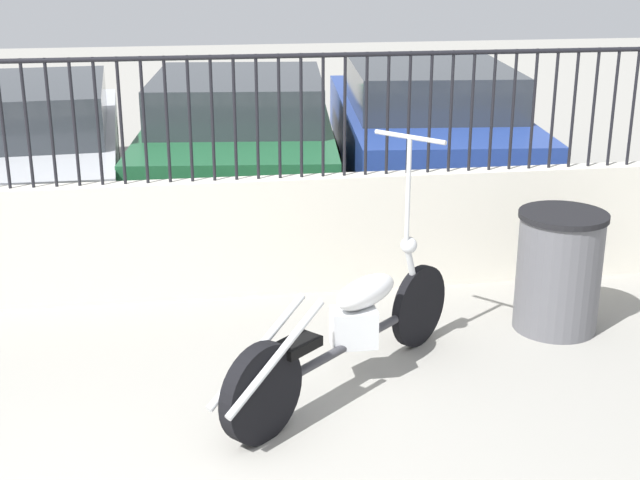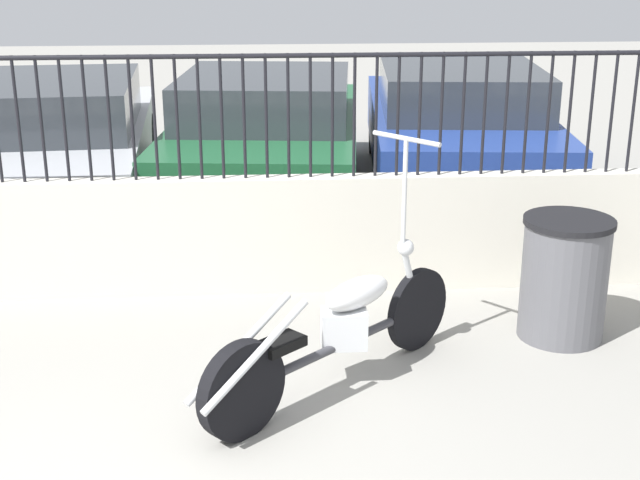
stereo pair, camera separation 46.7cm
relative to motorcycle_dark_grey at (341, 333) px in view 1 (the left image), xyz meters
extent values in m
cube|color=beige|center=(-1.34, 1.70, 0.07)|extent=(9.42, 0.18, 0.92)
cylinder|color=black|center=(-2.16, 1.70, 1.00)|extent=(0.02, 0.02, 0.93)
cylinder|color=black|center=(-2.00, 1.70, 1.00)|extent=(0.02, 0.02, 0.93)
cylinder|color=black|center=(-1.83, 1.70, 1.00)|extent=(0.02, 0.02, 0.93)
cylinder|color=black|center=(-1.67, 1.70, 1.00)|extent=(0.02, 0.02, 0.93)
cylinder|color=black|center=(-1.50, 1.70, 1.00)|extent=(0.02, 0.02, 0.93)
cylinder|color=black|center=(-1.34, 1.70, 1.00)|extent=(0.02, 0.02, 0.93)
cylinder|color=black|center=(-1.17, 1.70, 1.00)|extent=(0.02, 0.02, 0.93)
cylinder|color=black|center=(-1.01, 1.70, 1.00)|extent=(0.02, 0.02, 0.93)
cylinder|color=black|center=(-0.84, 1.70, 1.00)|extent=(0.02, 0.02, 0.93)
cylinder|color=black|center=(-0.68, 1.70, 1.00)|extent=(0.02, 0.02, 0.93)
cylinder|color=black|center=(-0.51, 1.70, 1.00)|extent=(0.02, 0.02, 0.93)
cylinder|color=black|center=(-0.34, 1.70, 1.00)|extent=(0.02, 0.02, 0.93)
cylinder|color=black|center=(-0.18, 1.70, 1.00)|extent=(0.02, 0.02, 0.93)
cylinder|color=black|center=(-0.01, 1.70, 1.00)|extent=(0.02, 0.02, 0.93)
cylinder|color=black|center=(0.15, 1.70, 1.00)|extent=(0.02, 0.02, 0.93)
cylinder|color=black|center=(0.32, 1.70, 1.00)|extent=(0.02, 0.02, 0.93)
cylinder|color=black|center=(0.48, 1.70, 1.00)|extent=(0.02, 0.02, 0.93)
cylinder|color=black|center=(0.65, 1.70, 1.00)|extent=(0.02, 0.02, 0.93)
cylinder|color=black|center=(0.81, 1.70, 1.00)|extent=(0.02, 0.02, 0.93)
cylinder|color=black|center=(0.98, 1.70, 1.00)|extent=(0.02, 0.02, 0.93)
cylinder|color=black|center=(1.14, 1.70, 1.00)|extent=(0.02, 0.02, 0.93)
cylinder|color=black|center=(1.31, 1.70, 1.00)|extent=(0.02, 0.02, 0.93)
cylinder|color=black|center=(1.47, 1.70, 1.00)|extent=(0.02, 0.02, 0.93)
cylinder|color=black|center=(1.64, 1.70, 1.00)|extent=(0.02, 0.02, 0.93)
cylinder|color=black|center=(1.80, 1.70, 1.00)|extent=(0.02, 0.02, 0.93)
cylinder|color=black|center=(1.97, 1.70, 1.00)|extent=(0.02, 0.02, 0.93)
cylinder|color=black|center=(2.13, 1.70, 1.00)|extent=(0.02, 0.02, 0.93)
cylinder|color=black|center=(2.30, 1.70, 1.00)|extent=(0.02, 0.02, 0.93)
cylinder|color=black|center=(2.46, 1.70, 1.00)|extent=(0.02, 0.02, 0.93)
cylinder|color=black|center=(2.63, 1.70, 1.00)|extent=(0.02, 0.02, 0.93)
cylinder|color=black|center=(-1.34, 1.70, 1.45)|extent=(9.42, 0.04, 0.04)
cylinder|color=black|center=(0.64, 0.58, -0.11)|extent=(0.46, 0.42, 0.57)
cylinder|color=black|center=(-0.52, -0.47, -0.11)|extent=(0.49, 0.46, 0.58)
cylinder|color=#38383D|center=(0.06, 0.05, -0.11)|extent=(1.11, 1.01, 0.06)
cube|color=silver|center=(0.10, 0.09, -0.01)|extent=(0.28, 0.18, 0.24)
ellipsoid|color=white|center=(0.18, 0.17, 0.19)|extent=(0.53, 0.51, 0.18)
cube|color=black|center=(-0.30, -0.27, 0.07)|extent=(0.31, 0.31, 0.06)
cylinder|color=silver|center=(0.57, 0.52, 0.14)|extent=(0.19, 0.18, 0.51)
sphere|color=silver|center=(0.53, 0.48, 0.37)|extent=(0.11, 0.11, 0.11)
cylinder|color=silver|center=(0.51, 0.46, 0.74)|extent=(0.03, 0.03, 0.70)
cylinder|color=silver|center=(0.51, 0.46, 1.09)|extent=(0.37, 0.41, 0.03)
cylinder|color=silver|center=(-0.44, -0.49, 0.11)|extent=(0.61, 0.56, 0.44)
cylinder|color=silver|center=(-0.53, -0.39, 0.11)|extent=(0.61, 0.56, 0.44)
cylinder|color=#56565B|center=(1.68, 0.70, 0.02)|extent=(0.59, 0.59, 0.82)
cylinder|color=black|center=(1.68, 0.70, 0.45)|extent=(0.62, 0.62, 0.04)
cylinder|color=black|center=(-1.74, 5.85, -0.07)|extent=(0.15, 0.65, 0.64)
cylinder|color=black|center=(-1.56, 3.06, -0.07)|extent=(0.15, 0.65, 0.64)
cube|color=#B7BABF|center=(-2.48, 4.40, 0.15)|extent=(2.06, 4.61, 0.59)
cube|color=#2D3338|center=(-2.47, 4.18, 0.68)|extent=(1.73, 2.26, 0.48)
cylinder|color=black|center=(-1.05, 5.90, -0.07)|extent=(0.18, 0.65, 0.64)
cylinder|color=black|center=(0.71, 5.71, -0.07)|extent=(0.18, 0.65, 0.64)
cylinder|color=black|center=(-1.33, 3.28, -0.07)|extent=(0.18, 0.65, 0.64)
cylinder|color=black|center=(0.43, 3.10, -0.07)|extent=(0.18, 0.65, 0.64)
cube|color=#1E5933|center=(-0.31, 4.50, 0.16)|extent=(2.32, 4.42, 0.62)
cube|color=#2D3338|center=(-0.33, 4.29, 0.70)|extent=(1.90, 2.20, 0.46)
cylinder|color=black|center=(1.06, 6.31, -0.07)|extent=(0.17, 0.65, 0.64)
cylinder|color=black|center=(2.80, 6.14, -0.07)|extent=(0.17, 0.65, 0.64)
cylinder|color=black|center=(0.80, 3.56, -0.07)|extent=(0.17, 0.65, 0.64)
cylinder|color=black|center=(2.54, 3.39, -0.07)|extent=(0.17, 0.65, 0.64)
cube|color=navy|center=(1.80, 4.85, 0.16)|extent=(2.28, 4.62, 0.63)
cube|color=#2D3338|center=(1.78, 4.63, 0.71)|extent=(1.87, 2.29, 0.47)
camera|label=1|loc=(-0.85, -4.84, 2.28)|focal=50.00mm
camera|label=2|loc=(-0.39, -4.89, 2.28)|focal=50.00mm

